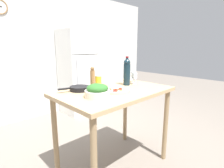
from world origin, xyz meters
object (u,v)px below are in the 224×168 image
at_px(refrigerator, 78,72).
at_px(pepper_mill, 93,78).
at_px(wine_glass_near, 135,76).
at_px(homemade_pizza, 116,90).
at_px(salad_bowl, 98,91).
at_px(wine_glass_far, 133,75).
at_px(salt_canister, 98,81).
at_px(wine_bottle, 127,72).
at_px(cast_iron_skillet, 80,88).

xyz_separation_m(refrigerator, pepper_mill, (-0.86, -1.63, 0.19)).
xyz_separation_m(wine_glass_near, pepper_mill, (-0.51, 0.21, 0.02)).
bearing_deg(homemade_pizza, salad_bowl, -175.13).
relative_size(wine_glass_far, salt_canister, 1.04).
xyz_separation_m(wine_bottle, salad_bowl, (-0.59, -0.16, -0.11)).
height_order(refrigerator, wine_bottle, refrigerator).
relative_size(wine_glass_far, cast_iron_skillet, 0.44).
relative_size(wine_bottle, cast_iron_skillet, 1.06).
height_order(pepper_mill, homemade_pizza, pepper_mill).
bearing_deg(wine_glass_near, salt_canister, 153.34).
height_order(pepper_mill, salad_bowl, pepper_mill).
relative_size(refrigerator, cast_iron_skillet, 5.30).
distance_m(salad_bowl, salt_canister, 0.44).
distance_m(wine_bottle, wine_glass_far, 0.21).
height_order(pepper_mill, cast_iron_skillet, pepper_mill).
height_order(wine_bottle, homemade_pizza, wine_bottle).
bearing_deg(wine_bottle, refrigerator, 75.66).
distance_m(wine_glass_near, homemade_pizza, 0.45).
bearing_deg(salt_canister, pepper_mill, -176.76).
bearing_deg(homemade_pizza, wine_glass_far, 20.07).
distance_m(wine_bottle, cast_iron_skillet, 0.62).
distance_m(refrigerator, wine_glass_near, 1.88).
relative_size(wine_glass_far, pepper_mill, 0.59).
height_order(wine_glass_near, homemade_pizza, wine_glass_near).
bearing_deg(homemade_pizza, cast_iron_skillet, 130.60).
distance_m(wine_glass_near, wine_glass_far, 0.11).
relative_size(wine_bottle, homemade_pizza, 1.27).
bearing_deg(salad_bowl, pepper_mill, 58.93).
bearing_deg(refrigerator, pepper_mill, -117.70).
relative_size(salad_bowl, cast_iron_skillet, 0.72).
relative_size(refrigerator, wine_glass_near, 12.12).
height_order(homemade_pizza, salt_canister, salt_canister).
height_order(homemade_pizza, cast_iron_skillet, cast_iron_skillet).
distance_m(wine_bottle, homemade_pizza, 0.38).
xyz_separation_m(salad_bowl, salt_canister, (0.29, 0.34, 0.01)).
height_order(wine_bottle, wine_glass_near, wine_bottle).
height_order(wine_bottle, cast_iron_skillet, wine_bottle).
xyz_separation_m(wine_glass_near, salt_canister, (-0.42, 0.21, -0.03)).
bearing_deg(wine_glass_far, cast_iron_skillet, 171.28).
bearing_deg(pepper_mill, wine_glass_far, -11.83).
xyz_separation_m(wine_glass_far, salad_bowl, (-0.78, -0.21, -0.04)).
relative_size(refrigerator, homemade_pizza, 6.38).
bearing_deg(salad_bowl, wine_glass_near, 10.13).
relative_size(refrigerator, wine_bottle, 5.01).
bearing_deg(refrigerator, salt_canister, -115.31).
bearing_deg(homemade_pizza, wine_glass_near, 13.44).
xyz_separation_m(refrigerator, salad_bowl, (-1.06, -1.96, 0.13)).
bearing_deg(wine_bottle, wine_glass_near, -16.84).
bearing_deg(pepper_mill, homemade_pizza, -75.94).
distance_m(pepper_mill, salt_canister, 0.10).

